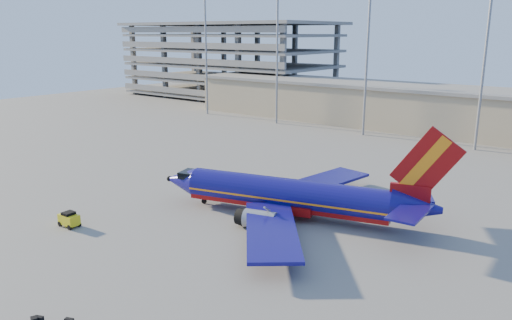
% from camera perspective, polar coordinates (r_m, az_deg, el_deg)
% --- Properties ---
extents(ground, '(220.00, 220.00, 0.00)m').
position_cam_1_polar(ground, '(55.86, -4.45, -5.16)').
color(ground, slate).
rests_on(ground, ground).
extents(terminal_building, '(122.00, 16.00, 8.50)m').
position_cam_1_polar(terminal_building, '(101.07, 22.97, 5.10)').
color(terminal_building, tan).
rests_on(terminal_building, ground).
extents(parking_garage, '(62.00, 32.00, 21.40)m').
position_cam_1_polar(parking_garage, '(149.35, -2.96, 11.72)').
color(parking_garage, slate).
rests_on(parking_garage, ground).
extents(light_mast_row, '(101.60, 1.60, 28.65)m').
position_cam_1_polar(light_mast_row, '(90.09, 18.57, 12.97)').
color(light_mast_row, gray).
rests_on(light_mast_row, ground).
extents(aircraft_main, '(30.52, 28.95, 10.56)m').
position_cam_1_polar(aircraft_main, '(51.76, 4.29, -4.12)').
color(aircraft_main, navy).
rests_on(aircraft_main, ground).
extents(baggage_tug, '(2.15, 1.36, 1.51)m').
position_cam_1_polar(baggage_tug, '(52.87, -20.59, -6.33)').
color(baggage_tug, yellow).
rests_on(baggage_tug, ground).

